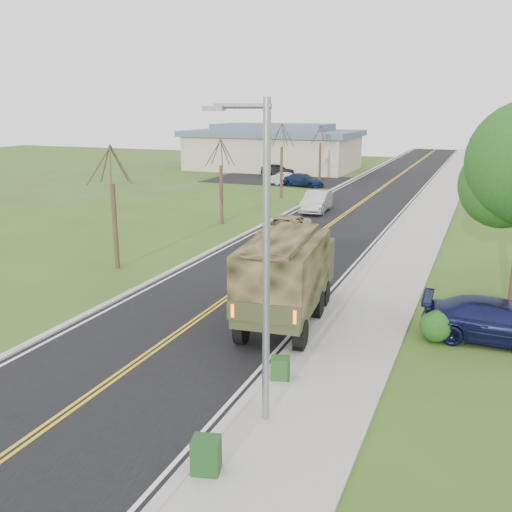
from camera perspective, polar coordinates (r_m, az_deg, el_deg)
The scene contains 20 objects.
ground at distance 17.72m, azimuth -14.00°, elevation -11.83°, with size 160.00×160.00×0.00m, color #394F1A.
road at distance 54.07m, azimuth 11.75°, elevation 6.16°, with size 8.00×120.00×0.01m, color black.
curb_right at distance 53.47m, azimuth 16.14°, elevation 5.86°, with size 0.30×120.00×0.12m, color #9E998E.
sidewalk_right at distance 53.32m, azimuth 18.01°, elevation 5.68°, with size 3.20×120.00×0.10m, color #9E998E.
curb_left at distance 54.96m, azimuth 7.48°, elevation 6.53°, with size 0.30×120.00×0.10m, color #9E998E.
street_light at distance 13.46m, azimuth 0.64°, elevation 0.27°, with size 1.65×0.22×8.00m.
bare_tree_a at distance 28.58m, azimuth -13.98°, elevation 3.89°, with size 1.93×2.26×6.08m.
bare_tree_b at distance 38.80m, azimuth -3.49°, elevation 6.85°, with size 1.83×2.14×5.73m.
bare_tree_c at distance 49.77m, azimuth 2.56°, elevation 8.95°, with size 2.04×2.39×6.42m.
bare_tree_d at distance 61.17m, azimuth 6.42°, elevation 9.75°, with size 1.88×2.20×5.91m.
commercial_building at distance 73.42m, azimuth 1.75°, elevation 10.76°, with size 25.50×21.50×5.65m.
military_truck at distance 20.75m, azimuth 3.15°, elevation -1.63°, with size 3.04×7.03×3.41m.
suv_champagne at distance 33.56m, azimuth 2.86°, elevation 2.62°, with size 2.49×5.40×1.50m, color #9E8E59.
sedan_silver at distance 43.64m, azimuth 6.08°, elevation 5.43°, with size 1.66×4.75×1.57m, color silver.
pickup_navy at distance 21.09m, azimuth 23.09°, elevation -6.05°, with size 2.05×5.05×1.47m, color #0E1236.
utility_box_near at distance 13.08m, azimuth -5.01°, elevation -19.22°, with size 0.60×0.50×0.80m, color #174117.
utility_box_far at distance 16.90m, azimuth 2.46°, elevation -11.12°, with size 0.55×0.45×0.65m, color #1D4A1A.
lot_car_dark at distance 67.02m, azimuth 2.23°, elevation 8.66°, with size 1.62×4.03×1.37m, color black.
lot_car_silver at distance 58.77m, azimuth 3.29°, elevation 7.71°, with size 1.29×3.71×1.22m, color #B0B0B5.
lot_car_navy at distance 57.71m, azimuth 4.77°, elevation 7.58°, with size 1.77×4.35×1.26m, color #101C3B.
Camera 1 is at (9.69, -12.62, 7.80)m, focal length 40.00 mm.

